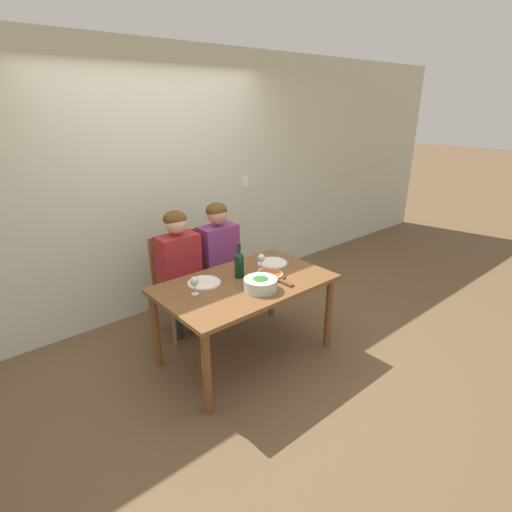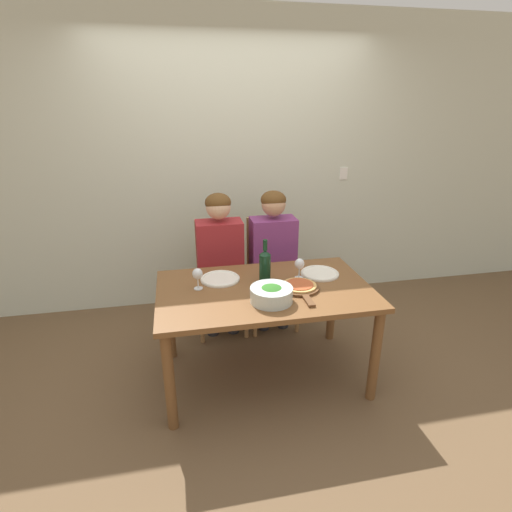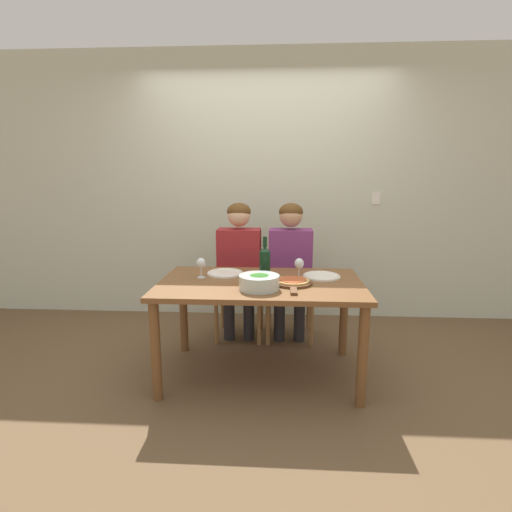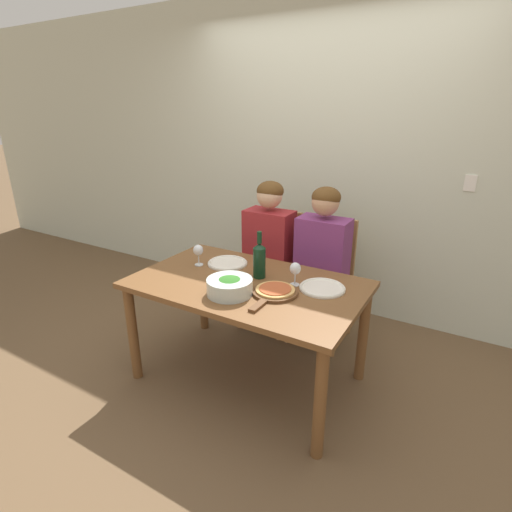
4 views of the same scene
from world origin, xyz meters
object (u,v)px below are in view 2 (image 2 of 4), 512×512
object	(u,v)px
broccoli_bowl	(272,294)
wine_glass_left	(198,275)
pizza_on_board	(300,287)
chair_left	(219,272)
wine_bottle	(265,265)
dinner_plate_left	(220,279)
dinner_plate_right	(320,273)
person_man	(273,248)
person_woman	(220,252)
wine_glass_right	(299,265)
chair_right	(270,268)

from	to	relation	value
broccoli_bowl	wine_glass_left	size ratio (longest dim) A/B	1.81
pizza_on_board	wine_glass_left	size ratio (longest dim) A/B	2.75
chair_left	wine_glass_left	xyz separation A→B (m)	(-0.22, -0.72, 0.31)
wine_bottle	broccoli_bowl	distance (m)	0.32
pizza_on_board	wine_glass_left	distance (m)	0.70
wine_bottle	dinner_plate_left	distance (m)	0.34
broccoli_bowl	dinner_plate_right	bearing A→B (deg)	37.38
broccoli_bowl	person_man	bearing A→B (deg)	75.55
person_woman	dinner_plate_right	distance (m)	0.87
person_man	person_woman	bearing A→B (deg)	180.00
person_man	wine_bottle	xyz separation A→B (m)	(-0.20, -0.58, 0.10)
broccoli_bowl	pizza_on_board	xyz separation A→B (m)	(0.23, 0.13, -0.03)
wine_bottle	chair_left	bearing A→B (deg)	110.03
broccoli_bowl	wine_glass_left	distance (m)	0.53
wine_bottle	dinner_plate_left	size ratio (longest dim) A/B	1.11
wine_bottle	person_woman	bearing A→B (deg)	113.58
broccoli_bowl	person_woman	bearing A→B (deg)	104.44
person_man	dinner_plate_left	size ratio (longest dim) A/B	4.42
person_woman	dinner_plate_right	bearing A→B (deg)	-38.74
person_woman	wine_bottle	distance (m)	0.64
broccoli_bowl	dinner_plate_right	xyz separation A→B (m)	(0.45, 0.34, -0.04)
chair_left	pizza_on_board	bearing A→B (deg)	-62.23
wine_glass_right	dinner_plate_right	bearing A→B (deg)	10.70
chair_left	wine_glass_left	world-z (taller)	chair_left
wine_bottle	wine_glass_right	size ratio (longest dim) A/B	2.06
dinner_plate_right	pizza_on_board	bearing A→B (deg)	-136.67
wine_bottle	pizza_on_board	world-z (taller)	wine_bottle
chair_right	dinner_plate_right	xyz separation A→B (m)	(0.22, -0.66, 0.21)
chair_left	person_woman	world-z (taller)	person_woman
person_man	dinner_plate_right	distance (m)	0.59
wine_glass_right	broccoli_bowl	bearing A→B (deg)	-131.85
broccoli_bowl	pizza_on_board	distance (m)	0.27
wine_bottle	wine_glass_left	xyz separation A→B (m)	(-0.47, -0.03, -0.02)
broccoli_bowl	dinner_plate_left	bearing A→B (deg)	125.94
chair_right	wine_glass_right	size ratio (longest dim) A/B	6.41
chair_right	wine_glass_left	bearing A→B (deg)	-133.07
chair_right	person_man	distance (m)	0.26
chair_left	wine_glass_left	size ratio (longest dim) A/B	6.41
chair_left	wine_bottle	size ratio (longest dim) A/B	3.11
person_man	dinner_plate_left	distance (m)	0.71
wine_glass_right	pizza_on_board	bearing A→B (deg)	-105.98
chair_left	wine_glass_right	world-z (taller)	chair_left
wine_glass_left	wine_glass_right	bearing A→B (deg)	2.75
person_man	wine_glass_left	xyz separation A→B (m)	(-0.68, -0.61, 0.08)
pizza_on_board	wine_glass_right	size ratio (longest dim) A/B	2.75
chair_right	wine_bottle	distance (m)	0.79
wine_glass_right	dinner_plate_left	bearing A→B (deg)	171.65
chair_right	wine_bottle	size ratio (longest dim) A/B	3.11
wine_bottle	wine_glass_left	world-z (taller)	wine_bottle
chair_left	wine_glass_left	bearing A→B (deg)	-106.95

